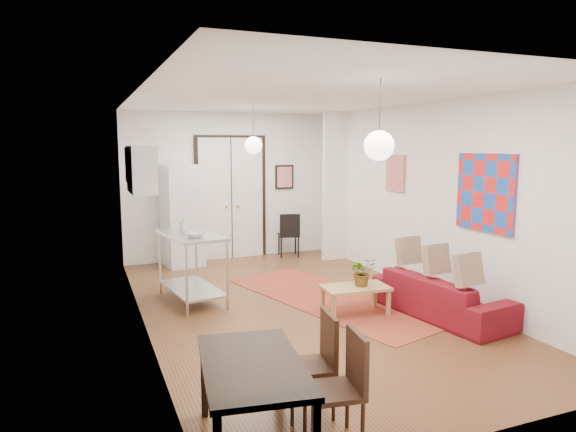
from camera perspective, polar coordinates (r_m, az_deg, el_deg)
name	(u,v)px	position (r m, az deg, el deg)	size (l,w,h in m)	color
floor	(299,307)	(7.33, 1.23, -10.04)	(7.00, 7.00, 0.00)	brown
ceiling	(300,96)	(7.00, 1.30, 13.16)	(4.20, 7.00, 0.02)	white
wall_back	(230,186)	(10.32, -6.42, 3.35)	(4.20, 0.02, 2.90)	white
wall_front	(485,255)	(4.08, 21.03, -4.03)	(4.20, 0.02, 2.90)	white
wall_left	(141,212)	(6.49, -16.03, 0.45)	(0.02, 7.00, 2.90)	white
wall_right	(426,199)	(8.08, 15.10, 1.89)	(0.02, 7.00, 2.90)	white
double_doors	(231,198)	(10.30, -6.33, 1.95)	(1.44, 0.06, 2.50)	white
stub_partition	(335,187)	(10.10, 5.23, 3.28)	(0.50, 0.10, 2.90)	white
wall_cabinet	(141,169)	(7.96, -16.00, 5.02)	(0.35, 1.00, 0.70)	silver
painting_popart	(485,192)	(7.09, 21.07, 2.46)	(0.05, 1.00, 1.00)	red
painting_abstract	(396,173)	(8.69, 11.88, 4.71)	(0.05, 0.50, 0.60)	beige
poster_back	(284,177)	(10.64, -0.39, 4.35)	(0.40, 0.03, 0.50)	red
print_left	(128,165)	(8.44, -17.39, 5.45)	(0.03, 0.44, 0.54)	brown
pendant_back	(253,145)	(8.85, -3.87, 7.84)	(0.30, 0.30, 0.80)	white
pendant_front	(379,146)	(5.20, 10.08, 7.71)	(0.30, 0.30, 0.80)	white
kilim_rug	(331,299)	(7.71, 4.79, -9.13)	(1.37, 3.66, 0.01)	#B0492C
sofa	(441,296)	(7.14, 16.62, -8.50)	(1.93, 0.75, 0.56)	maroon
coffee_table	(355,290)	(6.97, 7.49, -8.16)	(0.91, 0.56, 0.39)	tan
potted_plant	(362,272)	(6.95, 8.25, -6.14)	(0.34, 0.30, 0.38)	#3F6B30
kitchen_counter	(191,257)	(7.52, -10.67, -4.46)	(0.83, 1.39, 1.01)	#B0B3B5
bowl	(195,235)	(7.16, -10.28, -2.06)	(0.24, 0.24, 0.06)	beige
soap_bottle	(184,224)	(7.67, -11.49, -0.86)	(0.10, 0.09, 0.21)	#529EB3
fridge	(182,216)	(9.80, -11.67, 0.04)	(0.67, 0.67, 1.89)	silver
dining_table	(252,372)	(3.91, -3.98, -16.91)	(0.89, 1.34, 0.69)	black
dining_chair_near	(304,353)	(4.53, 1.76, -15.01)	(0.47, 0.61, 0.86)	#331B10
dining_chair_far	(328,376)	(4.14, 4.51, -17.33)	(0.47, 0.61, 0.86)	#331B10
black_side_chair	(287,230)	(10.53, -0.11, -1.60)	(0.49, 0.49, 0.89)	black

